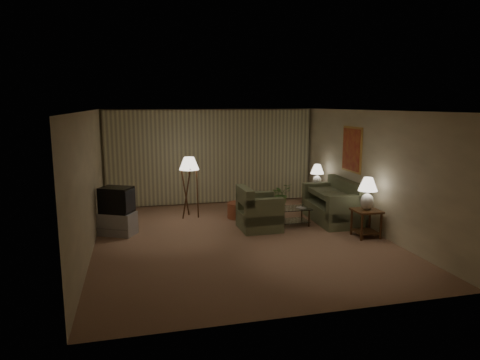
# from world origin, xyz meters

# --- Properties ---
(ground) EXTENTS (7.00, 7.00, 0.00)m
(ground) POSITION_xyz_m (0.00, 0.00, 0.00)
(ground) COLOR #A4735A
(ground) RESTS_ON ground
(room_shell) EXTENTS (6.04, 7.02, 2.72)m
(room_shell) POSITION_xyz_m (0.02, 1.51, 1.75)
(room_shell) COLOR beige
(room_shell) RESTS_ON ground
(sofa) EXTENTS (1.88, 1.06, 0.80)m
(sofa) POSITION_xyz_m (2.50, 0.80, 0.40)
(sofa) COLOR #68714F
(sofa) RESTS_ON ground
(armchair) EXTENTS (0.95, 0.90, 0.78)m
(armchair) POSITION_xyz_m (0.58, 0.56, 0.39)
(armchair) COLOR #68714F
(armchair) RESTS_ON ground
(side_table_near) EXTENTS (0.54, 0.54, 0.60)m
(side_table_near) POSITION_xyz_m (2.65, -0.55, 0.41)
(side_table_near) COLOR #3C1C10
(side_table_near) RESTS_ON ground
(side_table_far) EXTENTS (0.53, 0.45, 0.60)m
(side_table_far) POSITION_xyz_m (2.65, 2.05, 0.40)
(side_table_far) COLOR #3C1C10
(side_table_far) RESTS_ON ground
(table_lamp_near) EXTENTS (0.41, 0.41, 0.70)m
(table_lamp_near) POSITION_xyz_m (2.65, -0.55, 1.02)
(table_lamp_near) COLOR silver
(table_lamp_near) RESTS_ON side_table_near
(table_lamp_far) EXTENTS (0.36, 0.36, 0.63)m
(table_lamp_far) POSITION_xyz_m (2.65, 2.05, 0.97)
(table_lamp_far) COLOR silver
(table_lamp_far) RESTS_ON side_table_far
(coffee_table) EXTENTS (1.08, 0.59, 0.41)m
(coffee_table) POSITION_xyz_m (1.30, 0.70, 0.28)
(coffee_table) COLOR silver
(coffee_table) RESTS_ON ground
(tv_cabinet) EXTENTS (1.13, 1.08, 0.50)m
(tv_cabinet) POSITION_xyz_m (-2.55, 0.91, 0.25)
(tv_cabinet) COLOR #A5A5A8
(tv_cabinet) RESTS_ON ground
(crt_tv) EXTENTS (1.04, 1.00, 0.56)m
(crt_tv) POSITION_xyz_m (-2.55, 0.91, 0.78)
(crt_tv) COLOR black
(crt_tv) RESTS_ON tv_cabinet
(floor_lamp) EXTENTS (0.50, 0.50, 1.53)m
(floor_lamp) POSITION_xyz_m (-0.82, 2.00, 0.80)
(floor_lamp) COLOR #3C1C10
(floor_lamp) RESTS_ON ground
(ottoman) EXTENTS (0.76, 0.76, 0.39)m
(ottoman) POSITION_xyz_m (0.37, 1.65, 0.19)
(ottoman) COLOR #9E5835
(ottoman) RESTS_ON ground
(vase) EXTENTS (0.14, 0.14, 0.14)m
(vase) POSITION_xyz_m (1.15, 0.70, 0.48)
(vase) COLOR white
(vase) RESTS_ON coffee_table
(flowers) EXTENTS (0.55, 0.51, 0.50)m
(flowers) POSITION_xyz_m (1.15, 0.70, 0.80)
(flowers) COLOR #537F38
(flowers) RESTS_ON vase
(book) EXTENTS (0.21, 0.25, 0.02)m
(book) POSITION_xyz_m (1.55, 0.60, 0.42)
(book) COLOR olive
(book) RESTS_ON coffee_table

